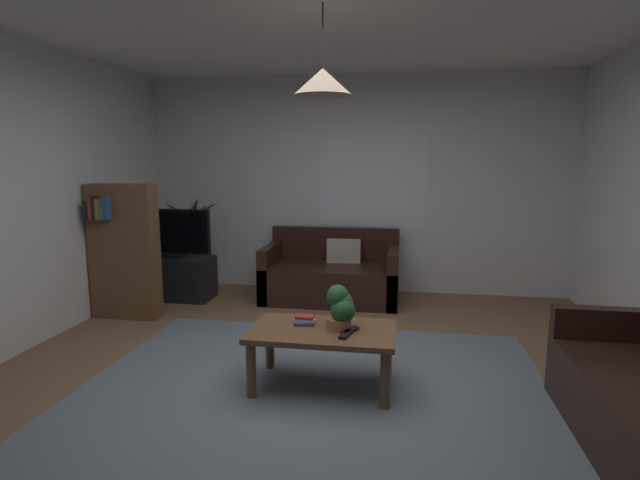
# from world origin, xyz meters

# --- Properties ---
(floor) EXTENTS (5.20, 5.64, 0.02)m
(floor) POSITION_xyz_m (0.00, 0.00, -0.01)
(floor) COLOR brown
(floor) RESTS_ON ground
(rug) EXTENTS (3.38, 3.10, 0.01)m
(rug) POSITION_xyz_m (0.00, -0.20, 0.00)
(rug) COLOR slate
(rug) RESTS_ON ground
(wall_back) EXTENTS (5.32, 0.06, 2.66)m
(wall_back) POSITION_xyz_m (0.00, 2.85, 1.33)
(wall_back) COLOR silver
(wall_back) RESTS_ON ground
(window_pane) EXTENTS (1.30, 0.01, 1.10)m
(window_pane) POSITION_xyz_m (0.23, 2.82, 1.37)
(window_pane) COLOR white
(couch_under_window) EXTENTS (1.57, 0.84, 0.82)m
(couch_under_window) POSITION_xyz_m (-0.20, 2.34, 0.27)
(couch_under_window) COLOR black
(couch_under_window) RESTS_ON ground
(coffee_table) EXTENTS (1.05, 0.61, 0.44)m
(coffee_table) POSITION_xyz_m (0.06, 0.06, 0.37)
(coffee_table) COLOR brown
(coffee_table) RESTS_ON ground
(book_on_table_0) EXTENTS (0.16, 0.13, 0.02)m
(book_on_table_0) POSITION_xyz_m (-0.09, 0.14, 0.45)
(book_on_table_0) COLOR #2D4C8C
(book_on_table_0) RESTS_ON coffee_table
(book_on_table_1) EXTENTS (0.16, 0.09, 0.02)m
(book_on_table_1) POSITION_xyz_m (-0.09, 0.14, 0.47)
(book_on_table_1) COLOR beige
(book_on_table_1) RESTS_ON coffee_table
(book_on_table_2) EXTENTS (0.14, 0.09, 0.02)m
(book_on_table_2) POSITION_xyz_m (-0.09, 0.15, 0.49)
(book_on_table_2) COLOR #B22D2D
(book_on_table_2) RESTS_ON coffee_table
(remote_on_table_0) EXTENTS (0.09, 0.17, 0.02)m
(remote_on_table_0) POSITION_xyz_m (0.24, -0.06, 0.45)
(remote_on_table_0) COLOR black
(remote_on_table_0) RESTS_ON coffee_table
(remote_on_table_1) EXTENTS (0.12, 0.16, 0.02)m
(remote_on_table_1) POSITION_xyz_m (0.26, 0.03, 0.45)
(remote_on_table_1) COLOR black
(remote_on_table_1) RESTS_ON coffee_table
(potted_plant_on_table) EXTENTS (0.21, 0.21, 0.32)m
(potted_plant_on_table) POSITION_xyz_m (0.19, 0.09, 0.60)
(potted_plant_on_table) COLOR #B77051
(potted_plant_on_table) RESTS_ON coffee_table
(tv_stand) EXTENTS (0.90, 0.44, 0.50)m
(tv_stand) POSITION_xyz_m (-2.05, 2.07, 0.25)
(tv_stand) COLOR black
(tv_stand) RESTS_ON ground
(tv) EXTENTS (0.93, 0.16, 0.58)m
(tv) POSITION_xyz_m (-2.05, 2.05, 0.80)
(tv) COLOR black
(tv) RESTS_ON tv_stand
(potted_palm_corner) EXTENTS (0.79, 0.87, 1.24)m
(potted_palm_corner) POSITION_xyz_m (-2.05, 2.54, 0.57)
(potted_palm_corner) COLOR beige
(potted_palm_corner) RESTS_ON ground
(bookshelf_corner) EXTENTS (0.70, 0.31, 1.40)m
(bookshelf_corner) POSITION_xyz_m (-2.24, 1.32, 0.72)
(bookshelf_corner) COLOR brown
(bookshelf_corner) RESTS_ON ground
(pendant_lamp) EXTENTS (0.39, 0.39, 0.59)m
(pendant_lamp) POSITION_xyz_m (0.06, 0.06, 2.16)
(pendant_lamp) COLOR black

